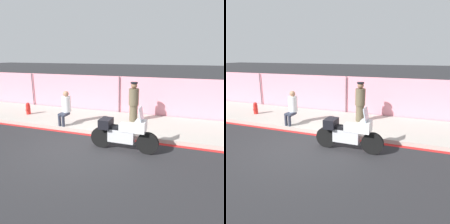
# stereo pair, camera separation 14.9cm
# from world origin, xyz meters

# --- Properties ---
(ground_plane) EXTENTS (120.00, 120.00, 0.00)m
(ground_plane) POSITION_xyz_m (0.00, 0.00, 0.00)
(ground_plane) COLOR #262628
(sidewalk) EXTENTS (38.26, 3.01, 0.15)m
(sidewalk) POSITION_xyz_m (0.00, 2.89, 0.07)
(sidewalk) COLOR #ADA89E
(sidewalk) RESTS_ON ground_plane
(curb_paint_stripe) EXTENTS (38.26, 0.18, 0.01)m
(curb_paint_stripe) POSITION_xyz_m (0.00, 1.30, 0.00)
(curb_paint_stripe) COLOR red
(curb_paint_stripe) RESTS_ON ground_plane
(storefront_fence) EXTENTS (36.34, 0.17, 1.92)m
(storefront_fence) POSITION_xyz_m (0.00, 4.49, 0.96)
(storefront_fence) COLOR pink
(storefront_fence) RESTS_ON ground_plane
(motorcycle) EXTENTS (2.21, 0.51, 1.45)m
(motorcycle) POSITION_xyz_m (1.38, 0.43, 0.58)
(motorcycle) COLOR black
(motorcycle) RESTS_ON ground_plane
(officer_standing) EXTENTS (0.43, 0.43, 1.69)m
(officer_standing) POSITION_xyz_m (1.05, 3.15, 1.01)
(officer_standing) COLOR brown
(officer_standing) RESTS_ON sidewalk
(person_seated_on_curb) EXTENTS (0.37, 0.70, 1.37)m
(person_seated_on_curb) POSITION_xyz_m (-1.52, 1.88, 0.91)
(person_seated_on_curb) COLOR #2D3342
(person_seated_on_curb) RESTS_ON sidewalk
(fire_hydrant) EXTENTS (0.20, 0.26, 0.57)m
(fire_hydrant) POSITION_xyz_m (-4.04, 2.57, 0.43)
(fire_hydrant) COLOR red
(fire_hydrant) RESTS_ON sidewalk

